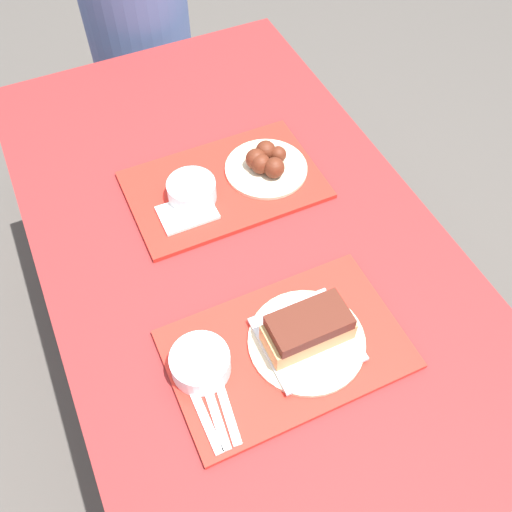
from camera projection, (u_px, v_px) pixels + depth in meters
The scene contains 15 objects.
ground_plane at pixel (261, 410), 1.79m from camera, with size 12.00×12.00×0.00m, color #4C4742.
picnic_table at pixel (263, 301), 1.26m from camera, with size 0.85×1.76×0.73m.
picnic_bench_far at pixel (134, 109), 2.08m from camera, with size 0.81×0.28×0.43m.
tray_near at pixel (286, 349), 1.09m from camera, with size 0.45×0.29×0.01m.
tray_far at pixel (224, 185), 1.34m from camera, with size 0.45×0.29×0.01m.
bowl_coleslaw_near at pixel (200, 362), 1.04m from camera, with size 0.11×0.11×0.05m.
brisket_sandwich_plate at pixel (308, 334), 1.07m from camera, with size 0.23×0.23×0.09m.
plastic_fork_near at pixel (213, 405), 1.02m from camera, with size 0.03×0.17×0.00m.
plastic_knife_near at pixel (224, 400), 1.02m from camera, with size 0.04×0.17×0.00m.
plastic_spoon_near at pixel (201, 410), 1.01m from camera, with size 0.02×0.17×0.00m.
condiment_packet at pixel (266, 322), 1.11m from camera, with size 0.04×0.03×0.01m.
bowl_coleslaw_far at pixel (192, 190), 1.29m from camera, with size 0.11×0.11×0.05m.
wings_plate_far at pixel (266, 163), 1.35m from camera, with size 0.20×0.20×0.06m.
napkin_far at pixel (187, 213), 1.28m from camera, with size 0.13×0.09×0.01m.
person_seated_across at pixel (136, 17), 1.82m from camera, with size 0.34×0.34×0.67m.
Camera 1 is at (-0.29, -0.60, 1.73)m, focal length 40.00 mm.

